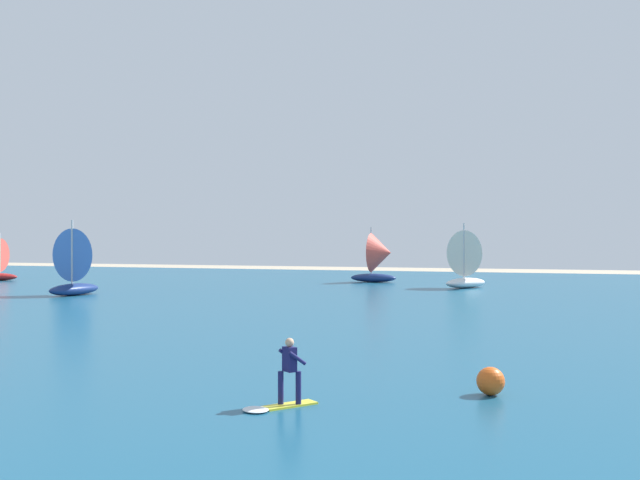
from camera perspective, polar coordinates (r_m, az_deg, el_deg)
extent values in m
cube|color=navy|center=(48.18, 11.32, -4.91)|extent=(160.00, 90.00, 0.10)
cube|color=yellow|center=(18.04, -2.43, -12.96)|extent=(1.19, 1.38, 0.05)
cylinder|color=#19194C|center=(17.96, -3.14, -11.63)|extent=(0.14, 0.14, 0.80)
cylinder|color=#19194C|center=(17.95, -1.73, -11.64)|extent=(0.14, 0.14, 0.80)
cube|color=#19194C|center=(17.82, -2.43, -9.43)|extent=(0.42, 0.39, 0.60)
sphere|color=tan|center=(17.76, -2.43, -8.13)|extent=(0.22, 0.22, 0.22)
cylinder|color=#19194C|center=(18.04, -2.59, -9.15)|extent=(0.37, 0.46, 0.39)
cylinder|color=#19194C|center=(17.67, -1.83, -9.35)|extent=(0.37, 0.46, 0.39)
ellipsoid|color=white|center=(17.57, -5.13, -13.26)|extent=(0.92, 0.90, 0.08)
ellipsoid|color=navy|center=(55.96, -18.92, -3.73)|extent=(2.16, 4.82, 0.87)
cylinder|color=silver|center=(55.70, -19.08, -0.89)|extent=(0.15, 0.15, 4.66)
cone|color=#3F72CC|center=(56.43, -18.35, -1.12)|extent=(4.13, 2.50, 3.92)
cylinder|color=silver|center=(78.81, -24.06, -0.95)|extent=(0.13, 0.13, 4.03)
ellipsoid|color=white|center=(62.15, 11.49, -3.36)|extent=(3.85, 4.75, 0.87)
cylinder|color=silver|center=(61.88, 11.36, -0.83)|extent=(0.14, 0.14, 4.63)
cone|color=silver|center=(62.66, 11.96, -1.03)|extent=(4.37, 3.81, 3.89)
ellipsoid|color=navy|center=(69.45, 4.25, -3.02)|extent=(4.50, 1.58, 0.84)
cylinder|color=silver|center=(69.42, 4.08, -0.82)|extent=(0.14, 0.14, 4.48)
cone|color=#D84C3F|center=(69.17, 4.86, -1.01)|extent=(2.00, 3.78, 3.77)
sphere|color=#E55919|center=(19.67, 13.39, -10.84)|extent=(0.74, 0.74, 0.74)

